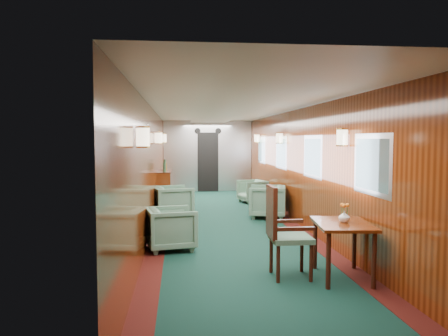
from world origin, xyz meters
name	(u,v)px	position (x,y,z in m)	size (l,w,h in m)	color
room	(227,146)	(0.00, 0.00, 1.63)	(12.00, 12.10, 2.40)	#0D3127
bulkhead	(208,157)	(0.00, 5.91, 1.18)	(2.98, 0.17, 2.39)	silver
windows_right	(295,154)	(1.49, 0.25, 1.45)	(0.02, 8.60, 0.80)	#AAACB1
wall_sconces	(224,138)	(0.00, 0.57, 1.79)	(2.97, 7.97, 0.25)	#FFEFC6
dining_table	(343,231)	(1.10, -3.56, 0.60)	(0.78, 1.03, 0.72)	#65280D
side_chair	(282,228)	(0.34, -3.45, 0.64)	(0.53, 0.56, 1.18)	#214E3E
credenza	(164,191)	(-1.34, 1.92, 0.51)	(0.35, 1.11, 1.27)	#65280D
flower_vase	(344,217)	(1.12, -3.55, 0.79)	(0.14, 0.14, 0.15)	silver
armchair_left_near	(171,228)	(-1.10, -1.87, 0.34)	(0.73, 0.75, 0.68)	#214E3E
armchair_left_far	(172,202)	(-1.12, 0.81, 0.37)	(0.80, 0.82, 0.75)	#214E3E
armchair_right_near	(267,201)	(1.00, 0.79, 0.37)	(0.78, 0.81, 0.73)	#214E3E
armchair_right_far	(252,191)	(1.07, 3.15, 0.32)	(0.68, 0.70, 0.64)	#214E3E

